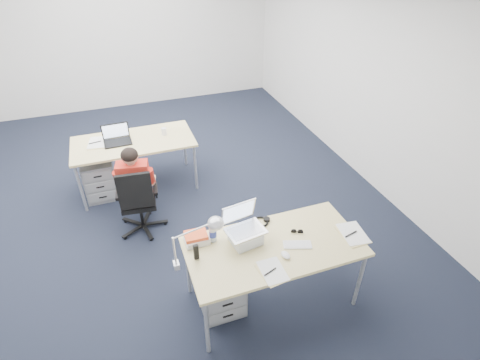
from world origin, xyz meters
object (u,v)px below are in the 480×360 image
(drawer_pedestal_far, at_px, (100,177))
(sunglasses, at_px, (297,232))
(bear_figurine, at_px, (256,237))
(cordless_phone, at_px, (196,252))
(silver_laptop, at_px, (246,227))
(desk_near, at_px, (274,249))
(far_cup, at_px, (164,131))
(computer_mouse, at_px, (286,255))
(can_koozie, at_px, (248,232))
(headphones, at_px, (260,221))
(desk_lamp, at_px, (191,244))
(drawer_pedestal_near, at_px, (219,284))
(office_chair, at_px, (141,212))
(seated_person, at_px, (137,185))
(wireless_keyboard, at_px, (297,245))
(book_stack, at_px, (197,238))
(desk_far, at_px, (134,144))
(dark_laptop, at_px, (116,134))
(water_bottle, at_px, (213,231))

(drawer_pedestal_far, xyz_separation_m, sunglasses, (1.78, -2.35, 0.47))
(bear_figurine, height_order, cordless_phone, cordless_phone)
(drawer_pedestal_far, height_order, silver_laptop, silver_laptop)
(silver_laptop, bearing_deg, desk_near, -38.46)
(cordless_phone, relative_size, far_cup, 1.62)
(far_cup, bearing_deg, computer_mouse, -77.46)
(can_koozie, relative_size, bear_figurine, 0.97)
(desk_near, distance_m, headphones, 0.34)
(desk_near, bearing_deg, desk_lamp, 177.27)
(drawer_pedestal_near, height_order, desk_lamp, desk_lamp)
(desk_near, xyz_separation_m, cordless_phone, (-0.70, 0.08, 0.13))
(office_chair, bearing_deg, bear_figurine, -49.91)
(cordless_phone, bearing_deg, seated_person, 97.47)
(wireless_keyboard, bearing_deg, desk_lamp, -167.73)
(book_stack, xyz_separation_m, cordless_phone, (-0.05, -0.20, 0.03))
(drawer_pedestal_near, xyz_separation_m, can_koozie, (0.31, 0.06, 0.52))
(desk_far, distance_m, headphones, 2.34)
(desk_far, height_order, book_stack, book_stack)
(can_koozie, distance_m, desk_lamp, 0.60)
(bear_figurine, bearing_deg, dark_laptop, 116.18)
(book_stack, bearing_deg, cordless_phone, -104.84)
(headphones, xyz_separation_m, far_cup, (-0.55, 2.16, 0.03))
(seated_person, relative_size, cordless_phone, 7.02)
(seated_person, bearing_deg, drawer_pedestal_near, -59.62)
(desk_near, relative_size, can_koozie, 12.46)
(desk_lamp, bearing_deg, far_cup, 63.60)
(drawer_pedestal_near, height_order, bear_figurine, bear_figurine)
(computer_mouse, xyz_separation_m, can_koozie, (-0.23, 0.34, 0.05))
(bear_figurine, bearing_deg, drawer_pedestal_far, 122.81)
(sunglasses, relative_size, dark_laptop, 0.33)
(water_bottle, bearing_deg, drawer_pedestal_near, -88.16)
(drawer_pedestal_near, height_order, wireless_keyboard, wireless_keyboard)
(drawer_pedestal_near, xyz_separation_m, sunglasses, (0.77, -0.04, 0.47))
(office_chair, relative_size, headphones, 4.57)
(can_koozie, bearing_deg, cordless_phone, -168.78)
(cordless_phone, height_order, dark_laptop, dark_laptop)
(office_chair, distance_m, drawer_pedestal_near, 1.48)
(seated_person, height_order, wireless_keyboard, seated_person)
(can_koozie, height_order, desk_lamp, desk_lamp)
(book_stack, height_order, cordless_phone, cordless_phone)
(water_bottle, relative_size, bear_figurine, 1.66)
(desk_near, relative_size, computer_mouse, 15.14)
(wireless_keyboard, xyz_separation_m, desk_lamp, (-0.95, 0.11, 0.22))
(headphones, distance_m, cordless_phone, 0.75)
(seated_person, bearing_deg, headphones, -40.85)
(water_bottle, bearing_deg, headphones, 9.28)
(far_cup, bearing_deg, sunglasses, -71.08)
(office_chair, height_order, book_stack, office_chair)
(desk_far, distance_m, drawer_pedestal_near, 2.42)
(silver_laptop, distance_m, bear_figurine, 0.15)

